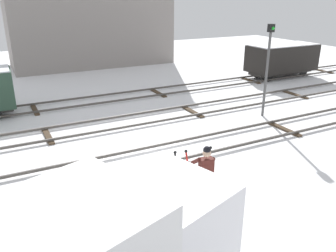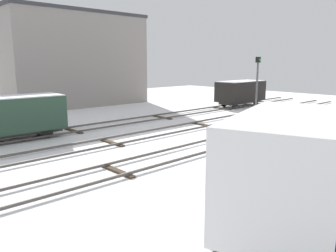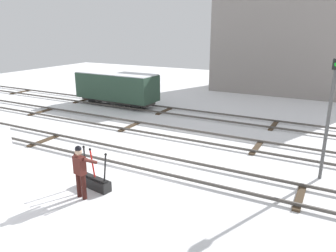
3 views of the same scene
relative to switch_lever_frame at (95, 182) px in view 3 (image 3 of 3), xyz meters
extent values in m
plane|color=white|center=(0.46, 2.62, -0.25)|extent=(60.00, 60.00, 0.00)
cube|color=#4C4742|center=(0.46, 1.90, -0.12)|extent=(44.00, 0.07, 0.10)
cube|color=#4C4742|center=(0.46, 3.34, -0.12)|extent=(44.00, 0.07, 0.10)
cube|color=#423323|center=(-5.41, 2.62, -0.21)|extent=(0.24, 1.94, 0.08)
cube|color=#423323|center=(6.33, 2.62, -0.21)|extent=(0.24, 1.94, 0.08)
cube|color=#4C4742|center=(0.46, 5.80, -0.12)|extent=(44.00, 0.07, 0.10)
cube|color=#4C4742|center=(0.46, 7.24, -0.12)|extent=(44.00, 0.07, 0.10)
cube|color=#423323|center=(-10.10, 6.52, -0.21)|extent=(0.24, 1.94, 0.08)
cube|color=#423323|center=(-3.06, 6.52, -0.21)|extent=(0.24, 1.94, 0.08)
cube|color=#423323|center=(3.98, 6.52, -0.21)|extent=(0.24, 1.94, 0.08)
cube|color=#4C4742|center=(0.46, 9.78, -0.12)|extent=(44.00, 0.07, 0.10)
cube|color=#4C4742|center=(0.46, 11.22, -0.12)|extent=(44.00, 0.07, 0.10)
cube|color=#423323|center=(-17.14, 10.50, -0.21)|extent=(0.24, 1.94, 0.08)
cube|color=#423323|center=(-10.10, 10.50, -0.21)|extent=(0.24, 1.94, 0.08)
cube|color=#423323|center=(-3.06, 10.50, -0.21)|extent=(0.24, 1.94, 0.08)
cube|color=#423323|center=(3.98, 10.50, -0.21)|extent=(0.24, 1.94, 0.08)
cube|color=black|center=(0.00, 0.00, -0.07)|extent=(1.28, 0.55, 0.36)
cube|color=black|center=(0.00, 0.00, 0.14)|extent=(1.13, 0.37, 0.06)
cylinder|color=black|center=(-0.47, 0.07, 0.64)|extent=(0.08, 0.07, 1.05)
sphere|color=black|center=(-0.48, 0.08, 1.16)|extent=(0.09, 0.09, 0.09)
cylinder|color=red|center=(-0.08, 0.01, 0.63)|extent=(0.22, 0.09, 1.05)
sphere|color=black|center=(-0.15, 0.02, 1.15)|extent=(0.09, 0.09, 0.09)
cylinder|color=black|center=(0.53, -0.08, 0.63)|extent=(0.21, 0.09, 1.05)
sphere|color=black|center=(0.61, -0.09, 1.15)|extent=(0.09, 0.09, 0.09)
cylinder|color=#351511|center=(-0.08, -0.71, 0.18)|extent=(0.15, 0.15, 0.85)
cylinder|color=#351511|center=(0.18, -0.75, 0.18)|extent=(0.15, 0.15, 0.85)
cube|color=#4C1E19|center=(0.05, -0.73, 0.90)|extent=(0.41, 0.30, 0.60)
sphere|color=tan|center=(0.05, -0.73, 1.36)|extent=(0.23, 0.23, 0.23)
sphere|color=black|center=(0.05, -0.73, 1.46)|extent=(0.21, 0.21, 0.21)
cylinder|color=#4C1E19|center=(-0.12, -0.46, 1.04)|extent=(0.19, 0.54, 0.41)
cylinder|color=#4C1E19|center=(0.30, -0.51, 1.02)|extent=(0.19, 0.56, 0.37)
cylinder|color=#4C4C4C|center=(6.78, 4.50, 1.75)|extent=(0.12, 0.12, 3.99)
sphere|color=green|center=(6.78, 4.37, 3.92)|extent=(0.14, 0.14, 0.14)
cube|color=gray|center=(3.16, 21.51, 3.86)|extent=(12.76, 5.16, 8.21)
cube|color=#2D2B28|center=(-6.87, 10.50, 0.15)|extent=(5.68, 1.38, 0.20)
cube|color=#284233|center=(-6.87, 10.50, 1.13)|extent=(6.01, 2.18, 1.75)
cube|color=white|center=(-6.87, 10.50, 2.04)|extent=(5.89, 2.10, 0.06)
cylinder|color=black|center=(-8.82, 10.02, 0.10)|extent=(0.70, 0.12, 0.70)
cylinder|color=black|center=(-8.78, 11.11, 0.10)|extent=(0.70, 0.12, 0.70)
cylinder|color=black|center=(-4.96, 9.89, 0.10)|extent=(0.70, 0.12, 0.70)
cylinder|color=black|center=(-4.92, 10.98, 0.10)|extent=(0.70, 0.12, 0.70)
camera|label=1|loc=(-4.73, -7.77, 5.35)|focal=37.24mm
camera|label=2|loc=(-12.15, -7.36, 3.79)|focal=35.72mm
camera|label=3|loc=(6.99, -7.75, 5.07)|focal=34.71mm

